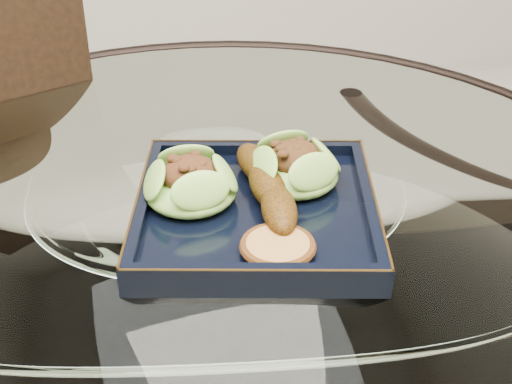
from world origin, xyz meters
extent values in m
cylinder|color=white|center=(0.00, 0.00, 0.76)|extent=(1.10, 1.10, 0.01)
torus|color=black|center=(0.00, 0.00, 0.76)|extent=(1.13, 1.13, 0.02)
cylinder|color=black|center=(0.28, 0.28, 0.38)|extent=(0.04, 0.04, 0.75)
cylinder|color=black|center=(-0.28, 0.28, 0.38)|extent=(0.04, 0.04, 0.75)
cube|color=#311D10|center=(-0.23, 0.22, 0.45)|extent=(0.51, 0.51, 0.04)
cylinder|color=#311D10|center=(-0.13, 0.44, 0.21)|extent=(0.03, 0.03, 0.43)
cube|color=black|center=(0.04, -0.04, 0.77)|extent=(0.33, 0.33, 0.02)
ellipsoid|color=olive|center=(-0.03, 0.00, 0.80)|extent=(0.14, 0.14, 0.04)
ellipsoid|color=#5A962B|center=(0.09, 0.00, 0.80)|extent=(0.13, 0.13, 0.04)
ellipsoid|color=#60390A|center=(0.05, -0.02, 0.80)|extent=(0.04, 0.19, 0.03)
cylinder|color=#C68A42|center=(0.04, -0.13, 0.79)|extent=(0.08, 0.08, 0.01)
camera|label=1|loc=(-0.14, -0.69, 1.23)|focal=50.00mm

